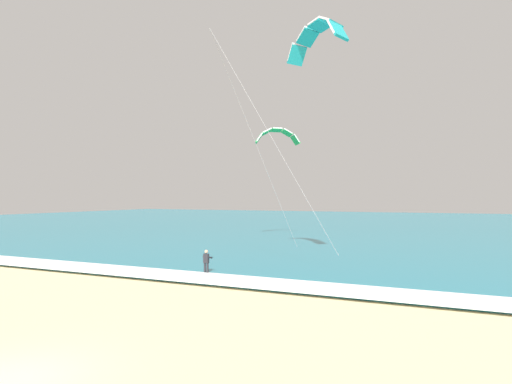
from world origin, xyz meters
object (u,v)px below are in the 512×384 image
surfboard (206,276)px  kite_distant (277,135)px  kitesurfer (206,261)px  kite_primary (317,35)px

surfboard → kite_distant: 26.13m
surfboard → kite_distant: (-4.06, 22.72, 12.25)m
kitesurfer → kite_primary: size_ratio=0.10×
surfboard → kitesurfer: size_ratio=0.83×
kite_primary → surfboard: bearing=-131.6°
kitesurfer → kite_primary: kite_primary is taller
kitesurfer → kite_distant: 25.70m
surfboard → kite_primary: (5.53, 6.23, 16.77)m
kite_distant → kite_primary: bearing=-59.8°
kite_primary → kite_distant: bearing=120.2°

